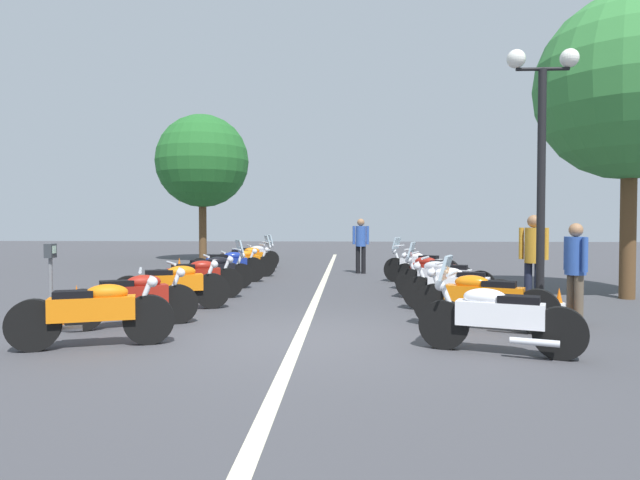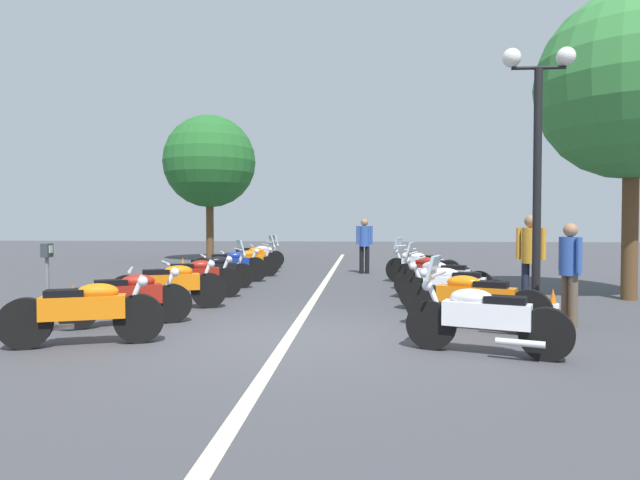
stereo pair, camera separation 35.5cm
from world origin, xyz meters
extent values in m
plane|color=#424247|center=(0.00, 0.00, 0.00)|extent=(80.00, 80.00, 0.00)
cube|color=beige|center=(6.32, 0.00, 0.00)|extent=(28.25, 0.16, 0.01)
cylinder|color=black|center=(-0.45, 1.97, 0.33)|extent=(0.36, 0.67, 0.66)
cylinder|color=black|center=(-0.93, 3.27, 0.33)|extent=(0.36, 0.67, 0.66)
cube|color=orange|center=(-0.69, 2.62, 0.51)|extent=(0.63, 1.09, 0.30)
ellipsoid|color=orange|center=(-0.63, 2.45, 0.71)|extent=(0.42, 0.58, 0.22)
cube|color=black|center=(-0.76, 2.83, 0.69)|extent=(0.41, 0.54, 0.12)
cylinder|color=silver|center=(-0.47, 2.03, 0.63)|extent=(0.17, 0.30, 0.58)
cylinder|color=silver|center=(-0.48, 2.06, 0.99)|extent=(0.60, 0.25, 0.04)
sphere|color=silver|center=(-0.43, 1.92, 0.83)|extent=(0.14, 0.14, 0.14)
cylinder|color=silver|center=(-0.66, 3.07, 0.23)|extent=(0.27, 0.54, 0.08)
cylinder|color=black|center=(1.06, 2.05, 0.32)|extent=(0.43, 0.62, 0.63)
cylinder|color=black|center=(0.38, 3.28, 0.32)|extent=(0.43, 0.62, 0.63)
cube|color=maroon|center=(0.72, 2.66, 0.50)|extent=(0.77, 1.07, 0.30)
ellipsoid|color=maroon|center=(0.81, 2.51, 0.70)|extent=(0.48, 0.58, 0.22)
cube|color=black|center=(0.61, 2.86, 0.68)|extent=(0.46, 0.55, 0.12)
cylinder|color=silver|center=(1.03, 2.10, 0.62)|extent=(0.20, 0.29, 0.58)
cylinder|color=silver|center=(1.01, 2.14, 0.98)|extent=(0.56, 0.34, 0.04)
sphere|color=silver|center=(1.09, 2.01, 0.82)|extent=(0.14, 0.14, 0.14)
cylinder|color=silver|center=(0.67, 3.12, 0.22)|extent=(0.34, 0.52, 0.08)
cylinder|color=black|center=(2.64, 1.89, 0.33)|extent=(0.39, 0.67, 0.67)
cylinder|color=black|center=(2.07, 3.26, 0.33)|extent=(0.39, 0.67, 0.67)
cube|color=orange|center=(2.35, 2.57, 0.51)|extent=(0.69, 1.15, 0.30)
ellipsoid|color=orange|center=(2.42, 2.41, 0.71)|extent=(0.44, 0.58, 0.22)
cube|color=black|center=(2.27, 2.78, 0.69)|extent=(0.42, 0.54, 0.12)
cylinder|color=silver|center=(2.61, 1.95, 0.63)|extent=(0.18, 0.29, 0.58)
cylinder|color=silver|center=(2.60, 1.98, 0.99)|extent=(0.59, 0.28, 0.04)
sphere|color=silver|center=(2.66, 1.84, 0.83)|extent=(0.14, 0.14, 0.14)
cylinder|color=silver|center=(2.35, 3.05, 0.23)|extent=(0.29, 0.54, 0.08)
cylinder|color=black|center=(4.14, 1.91, 0.32)|extent=(0.34, 0.66, 0.65)
cylinder|color=black|center=(3.66, 3.28, 0.32)|extent=(0.34, 0.66, 0.65)
cube|color=maroon|center=(3.90, 2.59, 0.50)|extent=(0.62, 1.13, 0.30)
ellipsoid|color=maroon|center=(3.96, 2.42, 0.70)|extent=(0.42, 0.58, 0.22)
cube|color=black|center=(3.83, 2.80, 0.68)|extent=(0.40, 0.54, 0.12)
cylinder|color=silver|center=(4.12, 1.97, 0.62)|extent=(0.16, 0.30, 0.58)
cylinder|color=silver|center=(4.10, 2.01, 0.98)|extent=(0.60, 0.24, 0.04)
sphere|color=silver|center=(4.15, 1.87, 0.82)|extent=(0.14, 0.14, 0.14)
cylinder|color=silver|center=(3.93, 3.06, 0.23)|extent=(0.26, 0.55, 0.08)
cylinder|color=black|center=(5.84, 1.98, 0.31)|extent=(0.42, 0.61, 0.62)
cylinder|color=black|center=(5.11, 3.30, 0.31)|extent=(0.42, 0.61, 0.62)
cube|color=black|center=(5.48, 2.64, 0.49)|extent=(0.80, 1.14, 0.30)
ellipsoid|color=black|center=(5.56, 2.48, 0.69)|extent=(0.48, 0.58, 0.22)
cube|color=black|center=(5.37, 2.83, 0.67)|extent=(0.46, 0.55, 0.12)
cylinder|color=silver|center=(5.81, 2.03, 0.61)|extent=(0.20, 0.29, 0.58)
cylinder|color=silver|center=(5.79, 2.07, 0.97)|extent=(0.56, 0.34, 0.04)
sphere|color=silver|center=(5.87, 1.93, 0.81)|extent=(0.14, 0.14, 0.14)
cylinder|color=silver|center=(5.42, 3.12, 0.22)|extent=(0.34, 0.52, 0.08)
cube|color=silver|center=(5.83, 2.00, 1.04)|extent=(0.37, 0.28, 0.32)
cylinder|color=black|center=(7.33, 1.93, 0.34)|extent=(0.34, 0.69, 0.68)
cylinder|color=black|center=(6.91, 3.29, 0.34)|extent=(0.34, 0.69, 0.68)
cube|color=navy|center=(7.12, 2.61, 0.52)|extent=(0.59, 1.12, 0.30)
ellipsoid|color=navy|center=(7.17, 2.44, 0.72)|extent=(0.40, 0.57, 0.22)
cube|color=black|center=(7.06, 2.82, 0.70)|extent=(0.39, 0.54, 0.12)
cylinder|color=silver|center=(7.32, 1.99, 0.64)|extent=(0.15, 0.30, 0.58)
cylinder|color=silver|center=(7.30, 2.03, 1.00)|extent=(0.60, 0.22, 0.04)
sphere|color=silver|center=(7.35, 1.88, 0.84)|extent=(0.14, 0.14, 0.14)
cylinder|color=silver|center=(7.17, 3.07, 0.24)|extent=(0.24, 0.55, 0.08)
cylinder|color=black|center=(8.85, 1.82, 0.31)|extent=(0.37, 0.62, 0.61)
cylinder|color=black|center=(8.26, 3.23, 0.31)|extent=(0.37, 0.62, 0.61)
cube|color=orange|center=(8.56, 2.52, 0.49)|extent=(0.71, 1.18, 0.30)
ellipsoid|color=orange|center=(8.63, 2.36, 0.69)|extent=(0.44, 0.58, 0.22)
cube|color=black|center=(8.47, 2.73, 0.67)|extent=(0.43, 0.54, 0.12)
cylinder|color=silver|center=(8.83, 1.88, 0.61)|extent=(0.18, 0.29, 0.58)
cylinder|color=silver|center=(8.81, 1.91, 0.97)|extent=(0.59, 0.28, 0.04)
sphere|color=silver|center=(8.87, 1.78, 0.81)|extent=(0.14, 0.14, 0.14)
cylinder|color=silver|center=(8.55, 3.02, 0.21)|extent=(0.29, 0.54, 0.08)
cylinder|color=black|center=(10.46, 1.98, 0.32)|extent=(0.39, 0.64, 0.64)
cylinder|color=black|center=(9.87, 3.29, 0.32)|extent=(0.39, 0.64, 0.64)
cube|color=orange|center=(10.16, 2.63, 0.50)|extent=(0.71, 1.11, 0.30)
ellipsoid|color=orange|center=(10.24, 2.47, 0.70)|extent=(0.45, 0.58, 0.22)
cube|color=black|center=(10.07, 2.84, 0.68)|extent=(0.43, 0.54, 0.12)
cylinder|color=silver|center=(10.44, 2.03, 0.62)|extent=(0.18, 0.29, 0.58)
cylinder|color=silver|center=(10.42, 2.07, 0.98)|extent=(0.58, 0.29, 0.04)
sphere|color=silver|center=(10.48, 1.93, 0.82)|extent=(0.14, 0.14, 0.14)
cylinder|color=silver|center=(10.15, 3.10, 0.22)|extent=(0.30, 0.53, 0.08)
cube|color=silver|center=(10.45, 2.00, 1.05)|extent=(0.38, 0.26, 0.32)
cylinder|color=black|center=(12.09, 2.12, 0.30)|extent=(0.40, 0.61, 0.61)
cylinder|color=black|center=(11.48, 3.35, 0.30)|extent=(0.40, 0.61, 0.61)
cube|color=silver|center=(11.79, 2.74, 0.48)|extent=(0.72, 1.06, 0.30)
ellipsoid|color=silver|center=(11.87, 2.58, 0.68)|extent=(0.46, 0.58, 0.22)
cube|color=black|center=(11.69, 2.93, 0.66)|extent=(0.45, 0.55, 0.12)
cylinder|color=silver|center=(12.07, 2.17, 0.60)|extent=(0.19, 0.29, 0.58)
cylinder|color=silver|center=(12.05, 2.21, 0.96)|extent=(0.57, 0.31, 0.04)
sphere|color=silver|center=(12.11, 2.08, 0.80)|extent=(0.14, 0.14, 0.14)
cylinder|color=silver|center=(11.76, 3.19, 0.21)|extent=(0.32, 0.53, 0.08)
cube|color=silver|center=(12.08, 2.14, 1.03)|extent=(0.38, 0.27, 0.32)
cylinder|color=black|center=(-0.52, -1.91, 0.31)|extent=(0.36, 0.64, 0.63)
cylinder|color=black|center=(-1.01, -3.19, 0.31)|extent=(0.36, 0.64, 0.63)
cube|color=white|center=(-0.76, -2.55, 0.49)|extent=(0.64, 1.07, 0.30)
ellipsoid|color=white|center=(-0.70, -2.38, 0.69)|extent=(0.43, 0.58, 0.22)
cube|color=black|center=(-0.84, -2.76, 0.67)|extent=(0.42, 0.54, 0.12)
cylinder|color=silver|center=(-0.54, -1.97, 0.61)|extent=(0.17, 0.30, 0.58)
cylinder|color=silver|center=(-0.55, -2.00, 0.97)|extent=(0.59, 0.26, 0.04)
sphere|color=silver|center=(-0.50, -1.86, 0.81)|extent=(0.14, 0.14, 0.14)
cylinder|color=silver|center=(-1.08, -2.87, 0.22)|extent=(0.27, 0.54, 0.08)
cube|color=silver|center=(-0.52, -1.93, 1.04)|extent=(0.38, 0.24, 0.32)
cylinder|color=black|center=(1.12, -2.04, 0.33)|extent=(0.39, 0.66, 0.66)
cylinder|color=black|center=(0.51, -3.43, 0.33)|extent=(0.39, 0.66, 0.66)
cube|color=orange|center=(0.82, -2.74, 0.51)|extent=(0.72, 1.17, 0.30)
ellipsoid|color=orange|center=(0.89, -2.57, 0.71)|extent=(0.45, 0.58, 0.22)
cube|color=black|center=(0.73, -2.94, 0.69)|extent=(0.43, 0.54, 0.12)
cylinder|color=silver|center=(1.10, -2.10, 0.63)|extent=(0.18, 0.29, 0.58)
cylinder|color=silver|center=(1.08, -2.13, 0.99)|extent=(0.58, 0.29, 0.04)
sphere|color=silver|center=(1.14, -2.00, 0.83)|extent=(0.14, 0.14, 0.14)
cylinder|color=silver|center=(0.47, -3.08, 0.23)|extent=(0.29, 0.54, 0.08)
cylinder|color=black|center=(2.71, -2.01, 0.31)|extent=(0.33, 0.63, 0.62)
cylinder|color=black|center=(2.26, -3.36, 0.31)|extent=(0.33, 0.63, 0.62)
cube|color=white|center=(2.49, -2.69, 0.49)|extent=(0.61, 1.12, 0.30)
ellipsoid|color=white|center=(2.54, -2.52, 0.69)|extent=(0.41, 0.58, 0.22)
cube|color=black|center=(2.42, -2.90, 0.67)|extent=(0.40, 0.54, 0.12)
cylinder|color=silver|center=(2.69, -2.07, 0.61)|extent=(0.16, 0.30, 0.58)
cylinder|color=silver|center=(2.68, -2.11, 0.97)|extent=(0.60, 0.23, 0.04)
sphere|color=silver|center=(2.73, -1.97, 0.81)|extent=(0.14, 0.14, 0.14)
cylinder|color=silver|center=(2.18, -3.04, 0.22)|extent=(0.25, 0.55, 0.08)
cylinder|color=black|center=(4.30, -2.02, 0.32)|extent=(0.33, 0.65, 0.63)
cylinder|color=black|center=(3.85, -3.40, 0.32)|extent=(0.33, 0.65, 0.63)
cube|color=silver|center=(4.07, -2.71, 0.50)|extent=(0.61, 1.14, 0.30)
ellipsoid|color=silver|center=(4.13, -2.54, 0.70)|extent=(0.41, 0.58, 0.22)
cube|color=black|center=(4.01, -2.92, 0.68)|extent=(0.40, 0.54, 0.12)
cylinder|color=silver|center=(4.28, -2.08, 0.62)|extent=(0.16, 0.30, 0.58)
cylinder|color=silver|center=(4.27, -2.11, 0.98)|extent=(0.60, 0.23, 0.04)
sphere|color=silver|center=(4.32, -1.97, 0.82)|extent=(0.14, 0.14, 0.14)
cylinder|color=silver|center=(3.77, -3.07, 0.22)|extent=(0.25, 0.55, 0.08)
cube|color=silver|center=(4.29, -2.04, 1.05)|extent=(0.38, 0.23, 0.32)
cylinder|color=black|center=(5.83, -2.08, 0.32)|extent=(0.43, 0.62, 0.64)
cylinder|color=black|center=(5.17, -3.26, 0.32)|extent=(0.43, 0.62, 0.64)
cube|color=maroon|center=(5.50, -2.67, 0.50)|extent=(0.75, 1.03, 0.30)
ellipsoid|color=maroon|center=(5.59, -2.51, 0.70)|extent=(0.48, 0.58, 0.22)
cube|color=black|center=(5.39, -2.86, 0.68)|extent=(0.46, 0.55, 0.12)
cylinder|color=silver|center=(5.80, -2.14, 0.62)|extent=(0.20, 0.29, 0.58)
cylinder|color=silver|center=(5.78, -2.17, 0.98)|extent=(0.56, 0.34, 0.04)
sphere|color=silver|center=(5.86, -2.04, 0.82)|extent=(0.14, 0.14, 0.14)
cylinder|color=silver|center=(5.14, -2.94, 0.22)|extent=(0.34, 0.52, 0.08)
cylinder|color=black|center=(7.56, -1.98, 0.33)|extent=(0.44, 0.65, 0.66)
cylinder|color=black|center=(6.86, -3.25, 0.33)|extent=(0.44, 0.65, 0.66)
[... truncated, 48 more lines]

